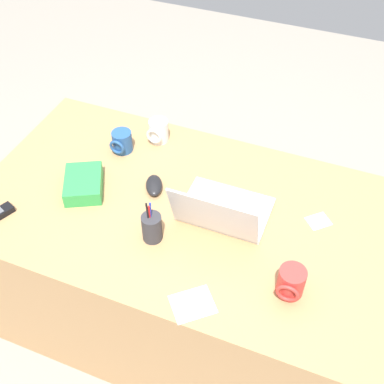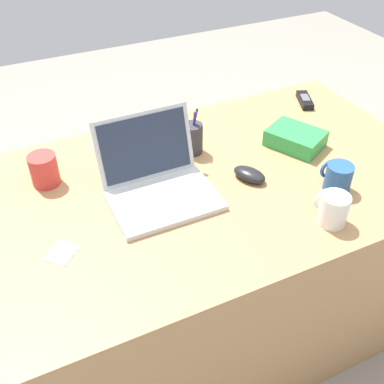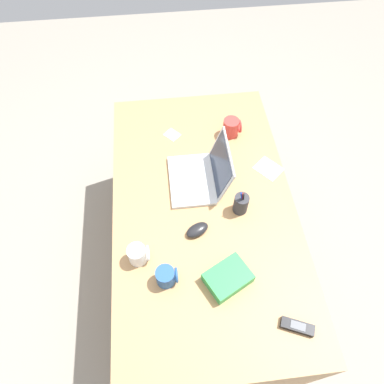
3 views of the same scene
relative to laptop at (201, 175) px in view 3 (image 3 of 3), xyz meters
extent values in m
plane|color=gray|center=(0.15, 0.00, -0.76)|extent=(6.00, 6.00, 0.00)
cube|color=tan|center=(0.15, 0.00, -0.40)|extent=(1.58, 0.90, 0.72)
cube|color=silver|center=(0.00, -0.05, -0.04)|extent=(0.32, 0.22, 0.02)
cube|color=silver|center=(0.00, -0.03, -0.03)|extent=(0.26, 0.11, 0.00)
cube|color=silver|center=(0.00, -0.12, -0.03)|extent=(0.09, 0.05, 0.00)
cube|color=silver|center=(0.00, 0.10, 0.07)|extent=(0.31, 0.07, 0.21)
cube|color=#283347|center=(0.00, 0.09, 0.08)|extent=(0.28, 0.06, 0.18)
ellipsoid|color=black|center=(0.29, -0.05, -0.03)|extent=(0.11, 0.13, 0.04)
cylinder|color=white|center=(0.40, -0.33, 0.00)|extent=(0.08, 0.08, 0.10)
torus|color=white|center=(0.40, -0.29, 0.01)|extent=(0.07, 0.01, 0.07)
cylinder|color=#C63833|center=(-0.30, 0.21, 0.01)|extent=(0.09, 0.09, 0.10)
torus|color=#C63833|center=(-0.30, 0.26, 0.01)|extent=(0.07, 0.01, 0.07)
cylinder|color=#26518C|center=(0.51, -0.22, 0.00)|extent=(0.08, 0.08, 0.09)
torus|color=#26518C|center=(0.51, -0.17, 0.00)|extent=(0.07, 0.01, 0.07)
cube|color=black|center=(0.77, 0.30, -0.03)|extent=(0.09, 0.14, 0.02)
cube|color=#595B60|center=(0.77, 0.30, -0.02)|extent=(0.05, 0.07, 0.00)
cylinder|color=#333338|center=(0.20, 0.17, 0.01)|extent=(0.07, 0.07, 0.11)
cylinder|color=#1933B2|center=(0.20, 0.17, 0.05)|extent=(0.02, 0.03, 0.14)
cylinder|color=black|center=(0.20, 0.18, 0.05)|extent=(0.03, 0.03, 0.14)
cylinder|color=red|center=(0.20, 0.17, 0.04)|extent=(0.01, 0.02, 0.13)
cube|color=green|center=(0.54, 0.05, -0.02)|extent=(0.21, 0.23, 0.06)
cube|color=white|center=(-0.03, 0.37, -0.04)|extent=(0.17, 0.17, 0.00)
cube|color=white|center=(-0.33, -0.12, -0.04)|extent=(0.10, 0.10, 0.00)
camera|label=1|loc=(-0.33, 1.13, 1.29)|focal=45.62mm
camera|label=2|loc=(-0.39, -1.05, 0.86)|focal=43.36mm
camera|label=3|loc=(1.03, -0.16, 1.44)|focal=32.74mm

